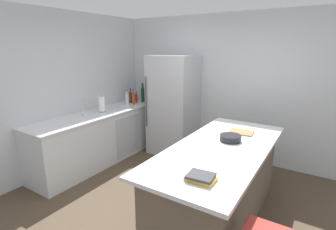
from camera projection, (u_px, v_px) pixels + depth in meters
ground_plane at (178, 223)px, 3.02m from camera, size 7.20×7.20×0.00m
wall_rear at (242, 89)px, 4.52m from camera, size 6.00×0.10×2.60m
wall_left at (42, 95)px, 3.96m from camera, size 0.10×6.00×2.60m
counter_run_left at (101, 136)px, 4.62m from camera, size 0.69×2.65×0.90m
kitchen_island at (219, 183)px, 3.01m from camera, size 0.98×2.29×0.93m
refrigerator at (173, 105)px, 4.89m from camera, size 0.82×0.76×1.88m
sink_faucet at (83, 107)px, 4.24m from camera, size 0.15×0.05×0.30m
paper_towel_roll at (102, 104)px, 4.52m from camera, size 0.14×0.14×0.31m
gin_bottle at (143, 95)px, 5.43m from camera, size 0.07×0.07×0.33m
wine_bottle at (143, 94)px, 5.33m from camera, size 0.07×0.07×0.39m
hot_sauce_bottle at (136, 98)px, 5.31m from camera, size 0.05×0.05×0.23m
syrup_bottle at (131, 97)px, 5.28m from camera, size 0.06×0.06×0.30m
vinegar_bottle at (133, 98)px, 5.12m from camera, size 0.05×0.05×0.31m
soda_bottle at (127, 99)px, 5.07m from camera, size 0.07×0.07×0.29m
cookbook_stack at (201, 178)px, 2.15m from camera, size 0.24×0.20×0.06m
mixing_bowl at (230, 138)px, 3.06m from camera, size 0.25×0.25×0.07m
cutting_board at (241, 132)px, 3.36m from camera, size 0.32×0.25×0.02m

